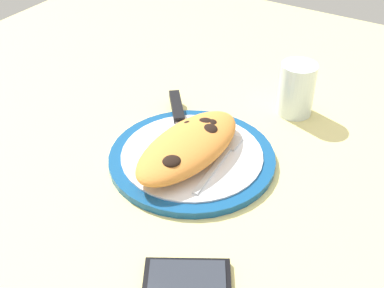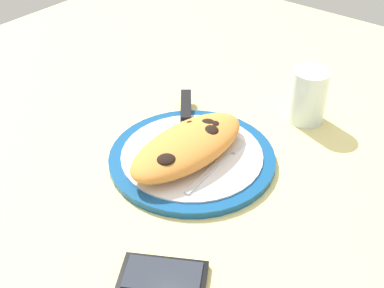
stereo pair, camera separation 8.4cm
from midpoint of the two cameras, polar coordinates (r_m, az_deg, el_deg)
The scene contains 7 objects.
ground_plane at distance 87.10cm, azimuth -2.76°, elevation -2.78°, with size 150.00×150.00×3.00cm, color #E5D684.
plate at distance 85.70cm, azimuth -2.80°, elevation -1.62°, with size 28.13×28.13×1.56cm.
calzone at distance 83.09cm, azimuth -3.22°, elevation -0.33°, with size 24.32×12.58×4.53cm.
fork at distance 83.86cm, azimuth 0.49°, elevation -1.67°, with size 16.80×2.95×0.40cm.
knife at distance 94.14cm, azimuth -4.10°, elevation 3.19°, with size 18.95×15.88×1.20cm.
smartphone at distance 67.75cm, azimuth -4.23°, elevation -15.06°, with size 11.17×12.93×1.16cm.
water_glass at distance 97.42cm, azimuth 9.23°, elevation 5.70°, with size 6.75×6.75×10.27cm.
Camera 1 is at (-57.66, -35.56, 53.40)cm, focal length 47.46 mm.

